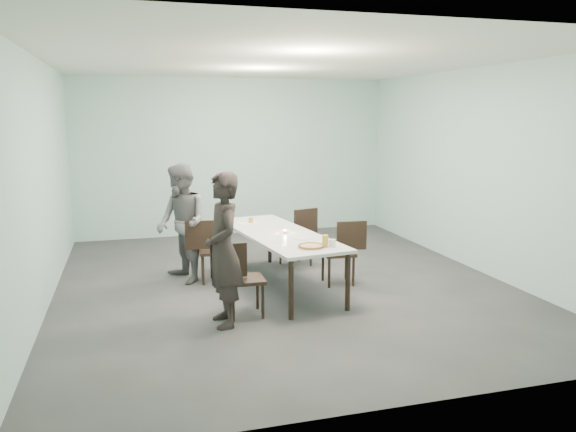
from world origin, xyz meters
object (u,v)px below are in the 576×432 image
object	(u,v)px
water_tumbler	(332,243)
diner_near	(223,250)
table	(279,237)
tealight	(285,232)
beer_glass	(325,241)
chair_near_right	(344,248)
amber_tumbler	(251,220)
chair_near_left	(238,274)
chair_far_right	(300,233)
side_plate	(302,239)
pizza	(311,246)
chair_far_left	(209,246)
diner_far	(182,223)

from	to	relation	value
water_tumbler	diner_near	bearing A→B (deg)	-171.04
table	tealight	xyz separation A→B (m)	(0.07, -0.08, 0.08)
table	tealight	distance (m)	0.13
table	beer_glass	world-z (taller)	beer_glass
chair_near_right	amber_tumbler	xyz separation A→B (m)	(-1.12, 0.85, 0.29)
chair_near_left	chair_far_right	distance (m)	2.40
side_plate	table	bearing A→B (deg)	110.18
tealight	diner_near	bearing A→B (deg)	-132.32
water_tumbler	pizza	bearing A→B (deg)	175.91
table	chair_far_right	world-z (taller)	chair_far_right
chair_far_left	water_tumbler	world-z (taller)	chair_far_left
chair_far_right	water_tumbler	xyz separation A→B (m)	(-0.21, -1.99, 0.29)
table	beer_glass	xyz separation A→B (m)	(0.31, -0.99, 0.13)
pizza	water_tumbler	xyz separation A→B (m)	(0.26, -0.02, 0.03)
diner_near	pizza	world-z (taller)	diner_near
tealight	chair_far_left	bearing A→B (deg)	148.67
chair_near_left	pizza	world-z (taller)	chair_near_left
chair_near_left	side_plate	distance (m)	1.07
chair_near_right	chair_far_left	bearing A→B (deg)	-13.83
chair_far_left	side_plate	distance (m)	1.45
chair_near_left	amber_tumbler	xyz separation A→B (m)	(0.52, 1.72, 0.29)
diner_near	chair_near_right	bearing A→B (deg)	116.39
beer_glass	amber_tumbler	bearing A→B (deg)	106.92
diner_near	side_plate	size ratio (longest dim) A/B	9.48
chair_far_left	pizza	distance (m)	1.79
chair_near_right	diner_near	xyz separation A→B (m)	(-1.85, -1.09, 0.35)
water_tumbler	tealight	distance (m)	0.96
chair_near_right	tealight	distance (m)	0.88
chair_near_left	beer_glass	world-z (taller)	beer_glass
tealight	chair_far_right	bearing A→B (deg)	63.43
diner_near	beer_glass	xyz separation A→B (m)	(1.26, 0.21, -0.03)
beer_glass	chair_near_right	bearing A→B (deg)	56.17
tealight	pizza	bearing A→B (deg)	-85.07
chair_near_right	diner_near	world-z (taller)	diner_near
diner_far	tealight	bearing A→B (deg)	44.29
diner_near	beer_glass	size ratio (longest dim) A/B	11.37
diner_far	water_tumbler	bearing A→B (deg)	27.96
diner_far	tealight	size ratio (longest dim) A/B	29.54
table	water_tumbler	distance (m)	1.07
tealight	diner_far	bearing A→B (deg)	152.26
pizza	amber_tumbler	bearing A→B (deg)	101.86
table	chair_near_right	world-z (taller)	chair_near_right
chair_near_left	tealight	xyz separation A→B (m)	(0.81, 0.89, 0.27)
diner_near	diner_far	world-z (taller)	diner_near
chair_near_right	chair_far_right	bearing A→B (deg)	-70.75
chair_far_right	side_plate	size ratio (longest dim) A/B	4.83
chair_near_left	tealight	distance (m)	1.23
chair_near_right	amber_tumbler	world-z (taller)	chair_near_right
diner_near	amber_tumbler	bearing A→B (deg)	155.32
chair_far_right	diner_far	world-z (taller)	diner_far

